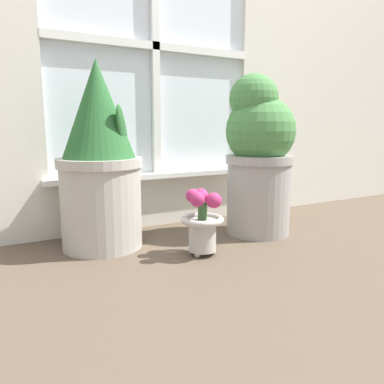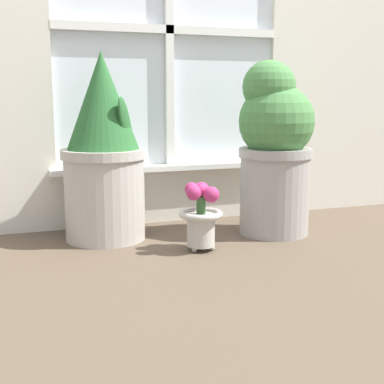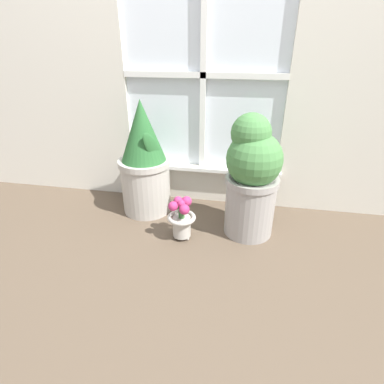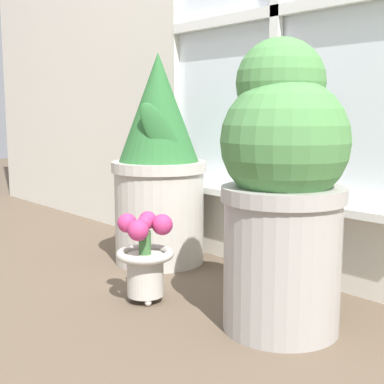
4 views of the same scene
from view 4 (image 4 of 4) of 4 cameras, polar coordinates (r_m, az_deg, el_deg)
ground_plane at (r=1.46m, az=-8.60°, el=-13.03°), size 10.00×10.00×0.00m
potted_plant_left at (r=1.89m, az=-3.54°, el=2.85°), size 0.34×0.34×0.74m
potted_plant_right at (r=1.30m, az=9.70°, el=0.84°), size 0.31×0.31×0.71m
flower_vase at (r=1.52m, az=-5.03°, el=-6.74°), size 0.16×0.16×0.25m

